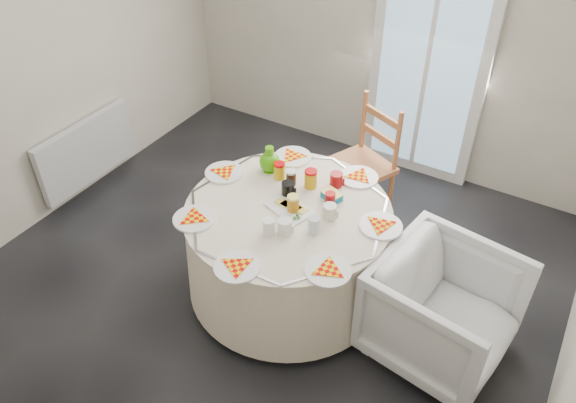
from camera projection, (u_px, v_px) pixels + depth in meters
The scene contains 14 objects.
floor at pixel (265, 281), 4.16m from camera, with size 4.00×4.00×0.00m, color black.
wall_back at pixel (390, 23), 4.69m from camera, with size 4.00×0.02×2.60m, color #BCB5A3.
wall_left at pixel (33, 58), 4.15m from camera, with size 0.02×4.00×2.60m, color #BCB5A3.
glass_door at pixel (429, 64), 4.66m from camera, with size 1.00×0.08×2.10m, color silver.
radiator at pixel (87, 152), 4.83m from camera, with size 0.07×1.00×0.55m, color silver.
table at pixel (288, 249), 3.89m from camera, with size 1.41×1.41×0.71m, color #F2DDCB.
wooden_chair at pixel (359, 169), 4.48m from camera, with size 0.46×0.44×1.03m, color #C76841, non-canonical shape.
armchair at pixel (444, 308), 3.45m from camera, with size 0.79×0.74×0.82m, color silver.
place_settings at pixel (288, 205), 3.64m from camera, with size 1.49×1.49×0.03m, color silver, non-canonical shape.
jar_cluster at pixel (302, 181), 3.76m from camera, with size 0.52×0.26×0.15m, color #AA6123, non-canonical shape.
butter_tub at pixel (332, 192), 3.72m from camera, with size 0.13×0.10×0.05m, color #0172A3.
green_pitcher at pixel (269, 154), 3.92m from camera, with size 0.15×0.15×0.19m, color #3D9D08, non-canonical shape.
cheese_platter at pixel (289, 205), 3.64m from camera, with size 0.30×0.19×0.04m, color white, non-canonical shape.
mugs_glasses at pixel (303, 204), 3.59m from camera, with size 0.67×0.67×0.12m, color #A0A0A0, non-canonical shape.
Camera 1 is at (1.62, -2.39, 3.06)m, focal length 35.00 mm.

